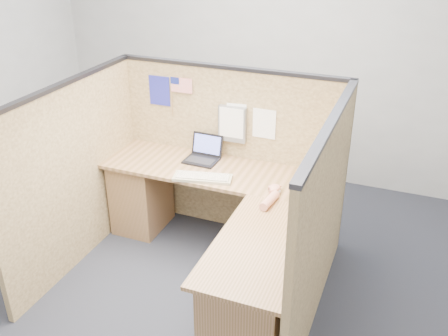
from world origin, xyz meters
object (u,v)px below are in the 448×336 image
at_px(laptop, 204,154).
at_px(mouse, 275,190).
at_px(l_desk, 219,232).
at_px(keyboard, 203,177).

height_order(laptop, mouse, laptop).
bearing_deg(l_desk, mouse, 26.47).
height_order(l_desk, mouse, mouse).
distance_m(laptop, mouse, 0.82).
relative_size(keyboard, mouse, 5.10).
relative_size(laptop, mouse, 2.97).
height_order(laptop, keyboard, laptop).
distance_m(keyboard, mouse, 0.60).
relative_size(l_desk, keyboard, 3.94).
bearing_deg(mouse, laptop, 155.09).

